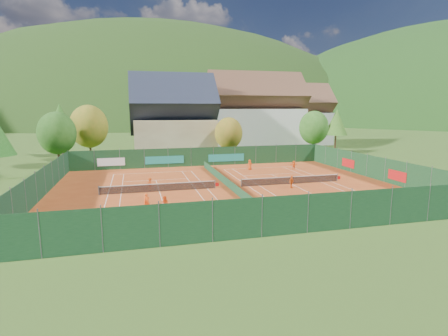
% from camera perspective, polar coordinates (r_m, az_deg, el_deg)
% --- Properties ---
extents(ground, '(600.00, 600.00, 0.00)m').
position_cam_1_polar(ground, '(41.10, 0.70, -3.24)').
color(ground, '#2F4E18').
rests_on(ground, ground).
extents(clay_pad, '(40.00, 32.00, 0.01)m').
position_cam_1_polar(clay_pad, '(41.10, 0.70, -3.20)').
color(clay_pad, '#A23F17').
rests_on(clay_pad, ground).
extents(court_markings_left, '(11.03, 23.83, 0.00)m').
position_cam_1_polar(court_markings_left, '(39.82, -10.51, -3.79)').
color(court_markings_left, white).
rests_on(court_markings_left, ground).
extents(court_markings_right, '(11.03, 23.83, 0.00)m').
position_cam_1_polar(court_markings_right, '(43.82, 10.86, -2.55)').
color(court_markings_right, white).
rests_on(court_markings_right, ground).
extents(tennis_net_left, '(13.30, 0.10, 1.02)m').
position_cam_1_polar(tennis_net_left, '(39.71, -10.31, -3.08)').
color(tennis_net_left, '#59595B').
rests_on(tennis_net_left, ground).
extents(tennis_net_right, '(13.30, 0.10, 1.02)m').
position_cam_1_polar(tennis_net_right, '(43.78, 11.06, -1.90)').
color(tennis_net_right, '#59595B').
rests_on(tennis_net_right, ground).
extents(court_divider, '(0.03, 28.80, 1.00)m').
position_cam_1_polar(court_divider, '(40.99, 0.70, -2.53)').
color(court_divider, '#163D22').
rests_on(court_divider, ground).
extents(fence_north, '(40.00, 0.10, 3.00)m').
position_cam_1_polar(fence_north, '(56.10, -4.02, 1.81)').
color(fence_north, '#14391C').
rests_on(fence_north, ground).
extents(fence_south, '(40.00, 0.04, 3.00)m').
position_cam_1_polar(fence_south, '(26.13, 9.98, -7.62)').
color(fence_south, '#13351B').
rests_on(fence_south, ground).
extents(fence_west, '(0.04, 32.00, 3.00)m').
position_cam_1_polar(fence_west, '(40.56, -27.75, -2.36)').
color(fence_west, '#133620').
rests_on(fence_west, ground).
extents(fence_east, '(0.09, 32.00, 3.00)m').
position_cam_1_polar(fence_east, '(49.86, 23.46, 0.02)').
color(fence_east, '#14371B').
rests_on(fence_east, ground).
extents(chalet, '(16.20, 12.00, 16.00)m').
position_cam_1_polar(chalet, '(69.10, -8.30, 7.53)').
color(chalet, '#CCBC90').
rests_on(chalet, ground).
extents(hotel_block_a, '(21.60, 11.00, 17.25)m').
position_cam_1_polar(hotel_block_a, '(79.22, 5.14, 8.42)').
color(hotel_block_a, silver).
rests_on(hotel_block_a, ground).
extents(hotel_block_b, '(17.28, 10.00, 15.50)m').
position_cam_1_polar(hotel_block_b, '(92.06, 11.76, 7.97)').
color(hotel_block_b, silver).
rests_on(hotel_block_b, ground).
extents(tree_west_front, '(5.72, 5.72, 8.69)m').
position_cam_1_polar(tree_west_front, '(59.90, -25.62, 5.15)').
color(tree_west_front, '#442818').
rests_on(tree_west_front, ground).
extents(tree_west_mid, '(6.44, 6.44, 9.78)m').
position_cam_1_polar(tree_west_mid, '(65.16, -21.20, 6.35)').
color(tree_west_mid, '#422D17').
rests_on(tree_west_mid, ground).
extents(tree_west_back, '(5.60, 5.60, 10.00)m').
position_cam_1_polar(tree_west_back, '(73.94, -25.17, 6.94)').
color(tree_west_back, '#452F18').
rests_on(tree_west_back, ground).
extents(tree_center, '(5.01, 5.01, 7.60)m').
position_cam_1_polar(tree_center, '(63.01, 0.75, 5.68)').
color(tree_center, '#4C351B').
rests_on(tree_center, ground).
extents(tree_east_front, '(5.72, 5.72, 8.69)m').
position_cam_1_polar(tree_east_front, '(71.61, 14.45, 6.41)').
color(tree_east_front, '#452D18').
rests_on(tree_east_front, ground).
extents(tree_east_mid, '(5.04, 5.04, 9.00)m').
position_cam_1_polar(tree_east_mid, '(83.54, 17.88, 7.15)').
color(tree_east_mid, '#452718').
rests_on(tree_east_mid, ground).
extents(tree_east_back, '(7.15, 7.15, 10.86)m').
position_cam_1_polar(tree_east_back, '(86.73, 10.53, 7.99)').
color(tree_east_back, '#412C17').
rests_on(tree_east_back, ground).
extents(mountain_backdrop, '(820.00, 530.00, 242.00)m').
position_cam_1_polar(mountain_backdrop, '(279.22, -6.19, -0.33)').
color(mountain_backdrop, black).
rests_on(mountain_backdrop, ground).
extents(ball_hopper, '(0.34, 0.34, 0.80)m').
position_cam_1_polar(ball_hopper, '(36.69, 26.51, -4.97)').
color(ball_hopper, slate).
rests_on(ball_hopper, ground).
extents(loose_ball_0, '(0.07, 0.07, 0.07)m').
position_cam_1_polar(loose_ball_0, '(32.64, -10.43, -6.78)').
color(loose_ball_0, '#CCD833').
rests_on(loose_ball_0, ground).
extents(loose_ball_1, '(0.07, 0.07, 0.07)m').
position_cam_1_polar(loose_ball_1, '(34.61, 16.35, -6.06)').
color(loose_ball_1, '#CCD833').
rests_on(loose_ball_1, ground).
extents(player_left_near, '(0.65, 0.51, 1.56)m').
position_cam_1_polar(player_left_near, '(32.82, -12.50, -5.40)').
color(player_left_near, '#F95616').
rests_on(player_left_near, ground).
extents(player_left_mid, '(0.95, 0.91, 1.54)m').
position_cam_1_polar(player_left_mid, '(31.64, -9.60, -5.89)').
color(player_left_mid, '#F85616').
rests_on(player_left_mid, ground).
extents(player_left_far, '(0.99, 0.77, 1.34)m').
position_cam_1_polar(player_left_far, '(41.09, -11.98, -2.47)').
color(player_left_far, '#CD4512').
rests_on(player_left_far, ground).
extents(player_right_near, '(0.94, 0.78, 1.50)m').
position_cam_1_polar(player_right_near, '(41.42, 10.96, -2.23)').
color(player_right_near, '#DD5A13').
rests_on(player_right_near, ground).
extents(player_right_far_a, '(0.75, 0.49, 1.53)m').
position_cam_1_polar(player_right_far_a, '(52.91, 4.22, 0.55)').
color(player_right_far_a, '#D14712').
rests_on(player_right_far_a, ground).
extents(player_right_far_b, '(1.26, 0.43, 1.35)m').
position_cam_1_polar(player_right_far_b, '(53.98, 11.31, 0.47)').
color(player_right_far_b, '#F55B15').
rests_on(player_right_far_b, ground).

